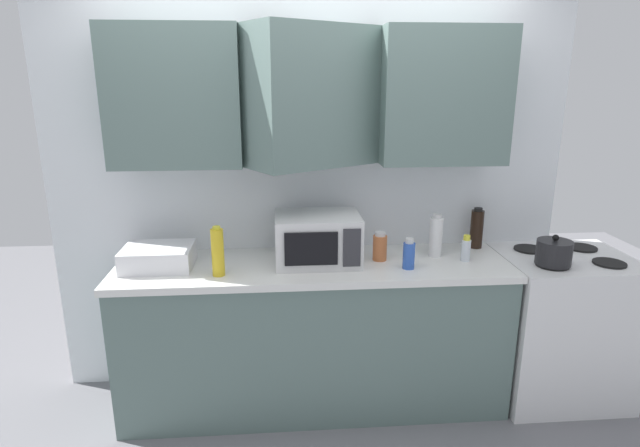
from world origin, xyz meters
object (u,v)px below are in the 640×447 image
object	(u,v)px
bottle_white_jar	(436,236)
bottle_clear_tall	(466,249)
dish_rack	(158,257)
bottle_spice_jar	(380,247)
bottle_yellow_mustard	(218,252)
bottle_soy_dark	(477,229)
microwave	(318,239)
kettle	(554,252)
stove_range	(558,325)
bottle_blue_cleaner	(409,255)

from	to	relation	value
bottle_white_jar	bottle_clear_tall	bearing A→B (deg)	-32.53
dish_rack	bottle_white_jar	xyz separation A→B (m)	(1.60, 0.06, 0.06)
bottle_clear_tall	bottle_spice_jar	xyz separation A→B (m)	(-0.49, 0.06, 0.01)
bottle_spice_jar	bottle_yellow_mustard	size ratio (longest dim) A/B	0.62
bottle_yellow_mustard	bottle_soy_dark	bearing A→B (deg)	12.77
bottle_spice_jar	bottle_clear_tall	bearing A→B (deg)	-6.42
bottle_yellow_mustard	microwave	bearing A→B (deg)	17.24
dish_rack	bottle_clear_tall	size ratio (longest dim) A/B	2.44
bottle_clear_tall	bottle_white_jar	distance (m)	0.19
bottle_yellow_mustard	bottle_soy_dark	world-z (taller)	bottle_yellow_mustard
kettle	bottle_white_jar	distance (m)	0.65
bottle_clear_tall	bottle_yellow_mustard	world-z (taller)	bottle_yellow_mustard
bottle_white_jar	stove_range	bearing A→B (deg)	-5.78
bottle_yellow_mustard	bottle_white_jar	size ratio (longest dim) A/B	1.06
bottle_clear_tall	bottle_spice_jar	world-z (taller)	bottle_spice_jar
microwave	stove_range	bearing A→B (deg)	-1.44
kettle	bottle_white_jar	xyz separation A→B (m)	(-0.61, 0.22, 0.04)
dish_rack	bottle_clear_tall	xyz separation A→B (m)	(1.75, -0.04, 0.01)
bottle_clear_tall	bottle_blue_cleaner	xyz separation A→B (m)	(-0.36, -0.09, 0.01)
bottle_blue_cleaner	kettle	bearing A→B (deg)	-1.95
bottle_spice_jar	stove_range	bearing A→B (deg)	-1.94
bottle_blue_cleaner	bottle_soy_dark	bearing A→B (deg)	33.04
stove_range	bottle_clear_tall	world-z (taller)	bottle_clear_tall
bottle_clear_tall	bottle_white_jar	xyz separation A→B (m)	(-0.15, 0.10, 0.05)
microwave	kettle	bearing A→B (deg)	-7.65
bottle_blue_cleaner	bottle_white_jar	world-z (taller)	bottle_white_jar
kettle	bottle_yellow_mustard	distance (m)	1.87
bottle_soy_dark	stove_range	bearing A→B (deg)	-24.52
bottle_spice_jar	bottle_soy_dark	size ratio (longest dim) A/B	0.66
dish_rack	stove_range	bearing A→B (deg)	-0.48
dish_rack	bottle_yellow_mustard	bearing A→B (deg)	-23.62
stove_range	bottle_spice_jar	world-z (taller)	bottle_spice_jar
bottle_blue_cleaner	bottle_spice_jar	bearing A→B (deg)	131.74
kettle	dish_rack	bearing A→B (deg)	175.87
bottle_spice_jar	bottle_yellow_mustard	world-z (taller)	bottle_yellow_mustard
bottle_yellow_mustard	bottle_clear_tall	bearing A→B (deg)	4.68
bottle_white_jar	microwave	bearing A→B (deg)	-176.59
stove_range	bottle_white_jar	world-z (taller)	bottle_white_jar
stove_range	bottle_yellow_mustard	size ratio (longest dim) A/B	3.32
dish_rack	bottle_blue_cleaner	world-z (taller)	bottle_blue_cleaner
kettle	bottle_blue_cleaner	xyz separation A→B (m)	(-0.82, 0.03, -0.00)
microwave	bottle_white_jar	bearing A→B (deg)	3.41
kettle	bottle_blue_cleaner	distance (m)	0.82
stove_range	bottle_blue_cleaner	world-z (taller)	bottle_blue_cleaner
dish_rack	bottle_blue_cleaner	distance (m)	1.40
dish_rack	bottle_white_jar	distance (m)	1.60
bottle_blue_cleaner	microwave	bearing A→B (deg)	163.29
kettle	bottle_spice_jar	bearing A→B (deg)	169.45
bottle_clear_tall	bottle_blue_cleaner	distance (m)	0.37
bottle_spice_jar	bottle_soy_dark	bearing A→B (deg)	15.76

